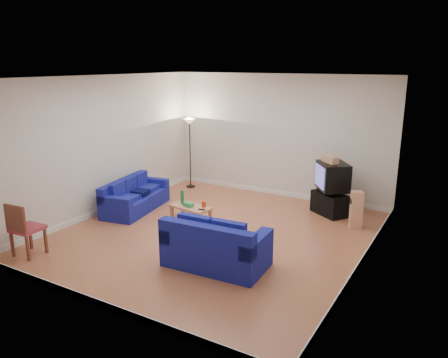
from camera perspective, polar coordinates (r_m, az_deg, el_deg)
The scene contains 16 objects.
room at distance 8.72m, azimuth -1.32°, elevation 2.22°, with size 6.01×6.51×3.21m.
sofa_three_seat at distance 10.79m, azimuth -11.68°, elevation -2.53°, with size 1.17×2.05×0.75m.
sofa_loveseat at distance 7.69m, azimuth -1.20°, elevation -9.13°, with size 1.81×1.08×0.88m.
coffee_table at distance 9.87m, azimuth -4.37°, elevation -3.84°, with size 1.00×0.61×0.34m.
bottle at distance 9.97m, azimuth -5.46°, elevation -2.39°, with size 0.07×0.07×0.32m, color #197233.
tissue_box at distance 9.81m, azimuth -4.67°, elevation -3.35°, with size 0.23×0.13×0.10m, color green.
red_canister at distance 9.76m, azimuth -2.65°, elevation -3.31°, with size 0.09×0.09×0.13m, color red.
remote at distance 9.59m, azimuth -2.93°, elevation -4.00°, with size 0.15×0.05×0.02m, color black.
tv_stand at distance 10.55m, azimuth 13.61°, elevation -3.15°, with size 0.85×0.47×0.52m, color black.
av_receiver at distance 10.51m, azimuth 13.51°, elevation -1.45°, with size 0.41×0.34×0.10m, color black.
television at distance 10.36m, azimuth 13.99°, elevation 0.36°, with size 0.95×1.00×0.63m.
centre_speaker at distance 10.29m, azimuth 13.71°, elevation 2.52°, with size 0.45×0.18×0.16m, color tan.
speaker_left at distance 10.81m, azimuth 12.82°, elevation -1.39°, with size 0.31×0.35×0.97m.
speaker_right at distance 9.78m, azimuth 16.87°, elevation -3.90°, with size 0.30×0.28×0.82m.
floor_lamp at distance 12.25m, azimuth -4.52°, elevation 6.26°, with size 0.33×0.33×1.96m.
dining_chair at distance 8.78m, azimuth -24.72°, elevation -5.71°, with size 0.53×0.53×1.03m.
Camera 1 is at (4.46, -7.24, 3.48)m, focal length 35.00 mm.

